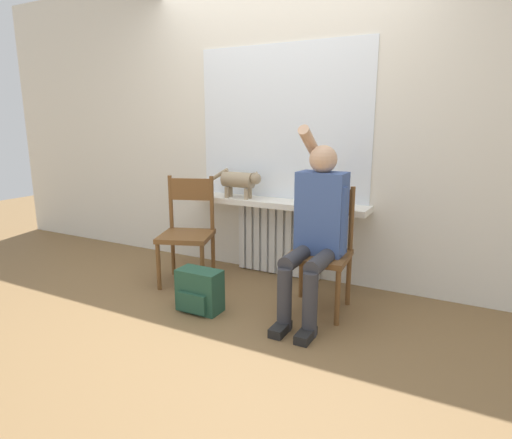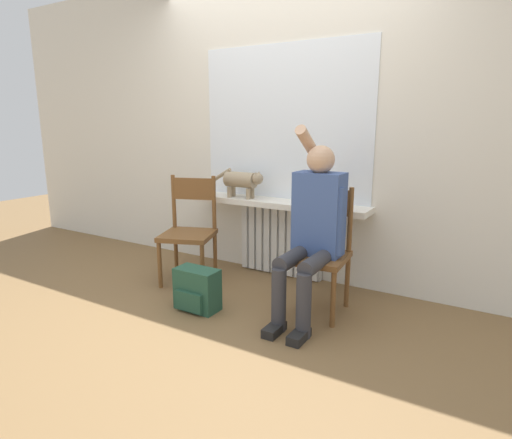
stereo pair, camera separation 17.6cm
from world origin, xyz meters
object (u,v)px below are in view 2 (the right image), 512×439
(chair_right, at_px, (318,250))
(cat, at_px, (243,180))
(person, at_px, (314,225))
(chair_left, at_px, (189,229))
(backpack, at_px, (197,290))

(chair_right, xyz_separation_m, cat, (-0.91, 0.39, 0.40))
(chair_right, distance_m, cat, 1.07)
(chair_right, distance_m, person, 0.24)
(chair_left, distance_m, person, 1.23)
(chair_left, distance_m, backpack, 0.71)
(chair_right, height_order, backpack, chair_right)
(chair_left, relative_size, person, 0.68)
(cat, bearing_deg, chair_right, -23.52)
(cat, height_order, backpack, cat)
(chair_left, height_order, backpack, chair_left)
(chair_left, relative_size, chair_right, 1.00)
(cat, distance_m, backpack, 1.12)
(chair_right, bearing_deg, chair_left, 175.37)
(chair_left, distance_m, chair_right, 1.21)
(chair_left, xyz_separation_m, cat, (0.30, 0.40, 0.40))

